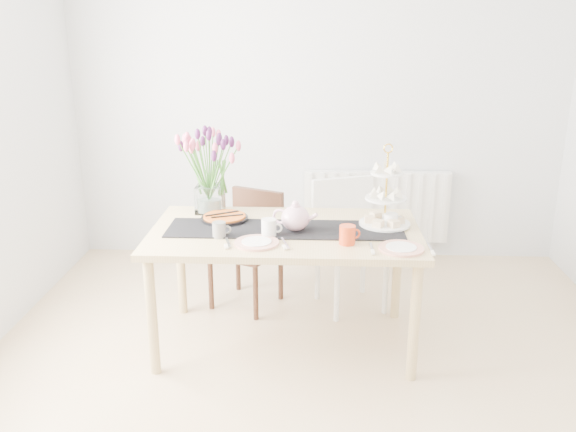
{
  "coord_description": "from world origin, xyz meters",
  "views": [
    {
      "loc": [
        -0.02,
        -2.71,
        1.94
      ],
      "look_at": [
        -0.17,
        0.66,
        0.85
      ],
      "focal_mm": 38.0,
      "sensor_mm": 36.0,
      "label": 1
    }
  ],
  "objects_px": {
    "tulip_vase": "(208,159)",
    "cream_jug": "(391,220)",
    "radiator": "(376,206)",
    "tart_tin": "(225,218)",
    "chair_brown": "(251,240)",
    "mug_grey": "(219,230)",
    "chair_white": "(347,233)",
    "plate_left": "(257,243)",
    "plate_right": "(401,248)",
    "cake_stand": "(385,205)",
    "mug_white": "(269,228)",
    "dining_table": "(285,242)",
    "teapot": "(295,218)",
    "mug_orange": "(347,235)"
  },
  "relations": [
    {
      "from": "chair_white",
      "to": "cake_stand",
      "type": "bearing_deg",
      "value": -90.13
    },
    {
      "from": "radiator",
      "to": "dining_table",
      "type": "relative_size",
      "value": 0.75
    },
    {
      "from": "plate_right",
      "to": "teapot",
      "type": "bearing_deg",
      "value": 155.52
    },
    {
      "from": "cake_stand",
      "to": "plate_left",
      "type": "xyz_separation_m",
      "value": [
        -0.74,
        -0.34,
        -0.12
      ]
    },
    {
      "from": "teapot",
      "to": "mug_grey",
      "type": "distance_m",
      "value": 0.45
    },
    {
      "from": "mug_white",
      "to": "teapot",
      "type": "bearing_deg",
      "value": 32.35
    },
    {
      "from": "mug_white",
      "to": "plate_left",
      "type": "relative_size",
      "value": 0.41
    },
    {
      "from": "dining_table",
      "to": "mug_grey",
      "type": "distance_m",
      "value": 0.42
    },
    {
      "from": "tulip_vase",
      "to": "cream_jug",
      "type": "height_order",
      "value": "tulip_vase"
    },
    {
      "from": "plate_right",
      "to": "mug_white",
      "type": "bearing_deg",
      "value": 166.44
    },
    {
      "from": "mug_grey",
      "to": "tart_tin",
      "type": "bearing_deg",
      "value": 88.47
    },
    {
      "from": "chair_brown",
      "to": "cake_stand",
      "type": "relative_size",
      "value": 1.78
    },
    {
      "from": "tulip_vase",
      "to": "cream_jug",
      "type": "bearing_deg",
      "value": -12.79
    },
    {
      "from": "tart_tin",
      "to": "plate_right",
      "type": "distance_m",
      "value": 1.12
    },
    {
      "from": "cream_jug",
      "to": "plate_right",
      "type": "height_order",
      "value": "cream_jug"
    },
    {
      "from": "radiator",
      "to": "plate_left",
      "type": "height_order",
      "value": "plate_left"
    },
    {
      "from": "mug_white",
      "to": "tart_tin",
      "type": "bearing_deg",
      "value": 139.21
    },
    {
      "from": "cream_jug",
      "to": "tart_tin",
      "type": "height_order",
      "value": "cream_jug"
    },
    {
      "from": "radiator",
      "to": "chair_brown",
      "type": "distance_m",
      "value": 1.3
    },
    {
      "from": "teapot",
      "to": "radiator",
      "type": "bearing_deg",
      "value": 84.13
    },
    {
      "from": "plate_right",
      "to": "cream_jug",
      "type": "bearing_deg",
      "value": 92.2
    },
    {
      "from": "chair_brown",
      "to": "mug_grey",
      "type": "height_order",
      "value": "mug_grey"
    },
    {
      "from": "radiator",
      "to": "plate_left",
      "type": "xyz_separation_m",
      "value": [
        -0.84,
        -1.73,
        0.31
      ]
    },
    {
      "from": "mug_grey",
      "to": "mug_white",
      "type": "distance_m",
      "value": 0.28
    },
    {
      "from": "dining_table",
      "to": "plate_left",
      "type": "bearing_deg",
      "value": -121.23
    },
    {
      "from": "cream_jug",
      "to": "radiator",
      "type": "bearing_deg",
      "value": 83.89
    },
    {
      "from": "teapot",
      "to": "plate_left",
      "type": "height_order",
      "value": "teapot"
    },
    {
      "from": "chair_brown",
      "to": "mug_white",
      "type": "distance_m",
      "value": 0.81
    },
    {
      "from": "chair_brown",
      "to": "mug_white",
      "type": "xyz_separation_m",
      "value": [
        0.18,
        -0.72,
        0.34
      ]
    },
    {
      "from": "cream_jug",
      "to": "mug_orange",
      "type": "xyz_separation_m",
      "value": [
        -0.27,
        -0.31,
        0.01
      ]
    },
    {
      "from": "chair_brown",
      "to": "chair_white",
      "type": "relative_size",
      "value": 0.9
    },
    {
      "from": "radiator",
      "to": "mug_grey",
      "type": "xyz_separation_m",
      "value": [
        -1.06,
        -1.63,
        0.35
      ]
    },
    {
      "from": "chair_brown",
      "to": "plate_left",
      "type": "bearing_deg",
      "value": -57.13
    },
    {
      "from": "cake_stand",
      "to": "mug_grey",
      "type": "relative_size",
      "value": 4.97
    },
    {
      "from": "dining_table",
      "to": "teapot",
      "type": "relative_size",
      "value": 5.97
    },
    {
      "from": "chair_brown",
      "to": "cream_jug",
      "type": "relative_size",
      "value": 9.62
    },
    {
      "from": "cream_jug",
      "to": "mug_orange",
      "type": "height_order",
      "value": "mug_orange"
    },
    {
      "from": "dining_table",
      "to": "chair_brown",
      "type": "distance_m",
      "value": 0.69
    },
    {
      "from": "cake_stand",
      "to": "plate_left",
      "type": "relative_size",
      "value": 1.8
    },
    {
      "from": "radiator",
      "to": "mug_orange",
      "type": "distance_m",
      "value": 1.77
    },
    {
      "from": "chair_white",
      "to": "cream_jug",
      "type": "relative_size",
      "value": 10.64
    },
    {
      "from": "dining_table",
      "to": "tart_tin",
      "type": "xyz_separation_m",
      "value": [
        -0.38,
        0.15,
        0.09
      ]
    },
    {
      "from": "chair_white",
      "to": "tulip_vase",
      "type": "height_order",
      "value": "tulip_vase"
    },
    {
      "from": "radiator",
      "to": "dining_table",
      "type": "distance_m",
      "value": 1.65
    },
    {
      "from": "chair_white",
      "to": "plate_left",
      "type": "distance_m",
      "value": 1.04
    },
    {
      "from": "dining_table",
      "to": "radiator",
      "type": "bearing_deg",
      "value": 65.17
    },
    {
      "from": "radiator",
      "to": "teapot",
      "type": "xyz_separation_m",
      "value": [
        -0.63,
        -1.51,
        0.38
      ]
    },
    {
      "from": "radiator",
      "to": "tart_tin",
      "type": "relative_size",
      "value": 4.11
    },
    {
      "from": "cream_jug",
      "to": "teapot",
      "type": "bearing_deg",
      "value": -172.73
    },
    {
      "from": "tart_tin",
      "to": "cream_jug",
      "type": "bearing_deg",
      "value": -3.9
    }
  ]
}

